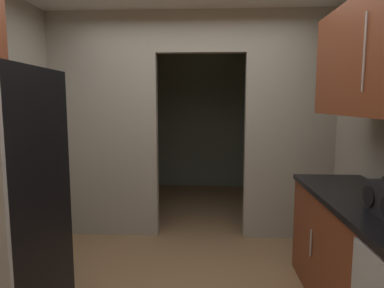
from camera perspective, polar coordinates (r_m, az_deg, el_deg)
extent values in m
cube|color=#ADA899|center=(4.07, -14.69, 2.86)|extent=(1.25, 0.12, 2.60)
cube|color=#ADA899|center=(3.99, 16.25, 2.73)|extent=(1.01, 0.12, 2.60)
cube|color=#ADA899|center=(3.95, 1.55, 18.57)|extent=(1.02, 0.12, 0.46)
cube|color=gray|center=(6.34, 0.98, 4.49)|extent=(3.28, 0.10, 2.60)
cube|color=gray|center=(5.42, -16.57, 3.77)|extent=(0.10, 2.46, 2.60)
cube|color=gray|center=(5.29, 18.02, 3.65)|extent=(0.10, 2.46, 2.60)
cube|color=brown|center=(2.65, 29.23, -19.55)|extent=(0.58, 2.10, 0.87)
cube|color=black|center=(2.49, 29.87, -10.09)|extent=(0.62, 2.10, 0.04)
cylinder|color=#B7BABC|center=(2.92, 19.58, -15.62)|extent=(0.01, 0.01, 0.22)
cylinder|color=#B7BABC|center=(2.33, 27.29, 13.75)|extent=(0.01, 0.01, 0.47)
cylinder|color=black|center=(2.38, 27.88, -7.86)|extent=(0.01, 0.13, 0.13)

